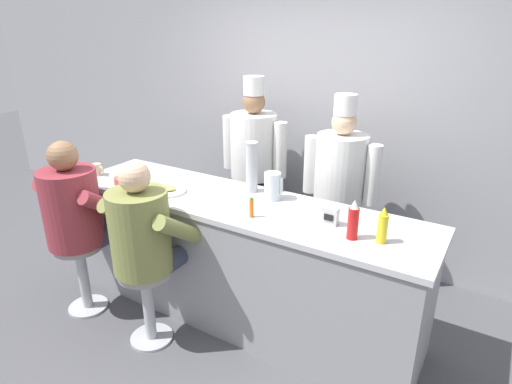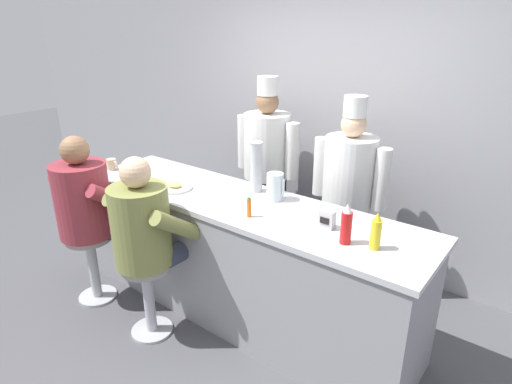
{
  "view_description": "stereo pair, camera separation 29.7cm",
  "coord_description": "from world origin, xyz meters",
  "views": [
    {
      "loc": [
        1.63,
        -2.03,
        2.19
      ],
      "look_at": [
        0.18,
        0.32,
        1.1
      ],
      "focal_mm": 30.0,
      "sensor_mm": 36.0,
      "label": 1
    },
    {
      "loc": [
        1.87,
        -1.86,
        2.19
      ],
      "look_at": [
        0.18,
        0.32,
        1.1
      ],
      "focal_mm": 30.0,
      "sensor_mm": 36.0,
      "label": 2
    }
  ],
  "objects": [
    {
      "name": "diner_counter",
      "position": [
        0.0,
        0.36,
        0.49
      ],
      "size": [
        2.86,
        0.72,
        0.98
      ],
      "color": "gray",
      "rests_on": "ground_plane"
    },
    {
      "name": "ketchup_bottle_red",
      "position": [
        0.91,
        0.23,
        1.1
      ],
      "size": [
        0.07,
        0.07,
        0.25
      ],
      "color": "red",
      "rests_on": "diner_counter"
    },
    {
      "name": "diner_seated_olive",
      "position": [
        -0.39,
        -0.21,
        0.84
      ],
      "size": [
        0.62,
        0.61,
        1.39
      ],
      "color": "#B2B5BA",
      "rests_on": "ground_plane"
    },
    {
      "name": "ground_plane",
      "position": [
        0.0,
        0.0,
        0.0
      ],
      "size": [
        20.0,
        20.0,
        0.0
      ],
      "primitive_type": "plane",
      "color": "#4C4C51"
    },
    {
      "name": "hot_sauce_bottle_orange",
      "position": [
        0.23,
        0.18,
        1.05
      ],
      "size": [
        0.03,
        0.03,
        0.14
      ],
      "color": "orange",
      "rests_on": "diner_counter"
    },
    {
      "name": "water_pitcher_clear",
      "position": [
        0.2,
        0.53,
        1.09
      ],
      "size": [
        0.14,
        0.12,
        0.2
      ],
      "color": "silver",
      "rests_on": "diner_counter"
    },
    {
      "name": "mustard_bottle_yellow",
      "position": [
        1.08,
        0.28,
        1.09
      ],
      "size": [
        0.06,
        0.06,
        0.23
      ],
      "color": "yellow",
      "rests_on": "diner_counter"
    },
    {
      "name": "cook_in_whites_far",
      "position": [
        0.47,
        1.2,
        0.93
      ],
      "size": [
        0.66,
        0.42,
        1.69
      ],
      "color": "#232328",
      "rests_on": "ground_plane"
    },
    {
      "name": "napkin_dispenser_chrome",
      "position": [
        0.73,
        0.35,
        1.04
      ],
      "size": [
        0.1,
        0.06,
        0.12
      ],
      "color": "silver",
      "rests_on": "diner_counter"
    },
    {
      "name": "wall_back",
      "position": [
        0.0,
        1.71,
        1.35
      ],
      "size": [
        10.0,
        0.06,
        2.7
      ],
      "color": "#99999E",
      "rests_on": "ground_plane"
    },
    {
      "name": "coffee_mug_tan",
      "position": [
        -1.36,
        0.21,
        1.03
      ],
      "size": [
        0.13,
        0.09,
        0.1
      ],
      "color": "beige",
      "rests_on": "diner_counter"
    },
    {
      "name": "cup_stack_steel",
      "position": [
        -0.02,
        0.58,
        1.18
      ],
      "size": [
        0.1,
        0.1,
        0.39
      ],
      "color": "#B7BABF",
      "rests_on": "diner_counter"
    },
    {
      "name": "cook_in_whites_near",
      "position": [
        -0.45,
        1.3,
        0.97
      ],
      "size": [
        0.69,
        0.44,
        1.76
      ],
      "color": "#232328",
      "rests_on": "ground_plane"
    },
    {
      "name": "diner_seated_maroon",
      "position": [
        -1.1,
        -0.21,
        0.86
      ],
      "size": [
        0.64,
        0.63,
        1.42
      ],
      "color": "#B2B5BA",
      "rests_on": "ground_plane"
    },
    {
      "name": "breakfast_plate",
      "position": [
        -0.56,
        0.23,
        1.0
      ],
      "size": [
        0.27,
        0.27,
        0.05
      ],
      "color": "white",
      "rests_on": "diner_counter"
    },
    {
      "name": "cereal_bowl",
      "position": [
        -1.0,
        0.19,
        1.01
      ],
      "size": [
        0.16,
        0.16,
        0.05
      ],
      "color": "#B24C47",
      "rests_on": "diner_counter"
    }
  ]
}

